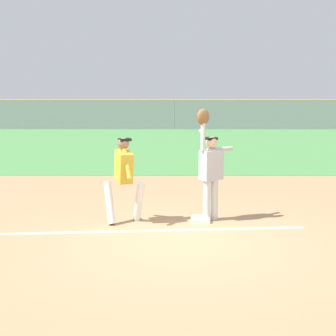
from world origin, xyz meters
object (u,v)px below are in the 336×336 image
at_px(first_base, 200,219).
at_px(fielder, 210,166).
at_px(parked_car_blue, 226,117).
at_px(baseball, 201,131).
at_px(parked_car_green, 160,117).
at_px(runner, 124,174).
at_px(parked_car_black, 91,117).

bearing_deg(first_base, fielder, 19.06).
bearing_deg(fielder, parked_car_blue, -41.47).
xyz_separation_m(baseball, parked_car_green, (-1.45, 25.47, -1.15)).
relative_size(first_base, baseball, 5.14).
bearing_deg(parked_car_green, baseball, -84.94).
bearing_deg(baseball, runner, -170.99).
distance_m(baseball, parked_car_green, 25.54).
height_order(fielder, parked_car_blue, fielder).
height_order(first_base, parked_car_blue, parked_car_blue).
bearing_deg(parked_car_blue, parked_car_black, -178.57).
distance_m(parked_car_green, parked_car_blue, 5.10).
height_order(baseball, parked_car_blue, baseball).
bearing_deg(baseball, parked_car_blue, 81.89).
bearing_deg(parked_car_black, runner, -72.11).
height_order(first_base, baseball, baseball).
bearing_deg(parked_car_black, parked_car_green, 11.31).
bearing_deg(first_base, parked_car_blue, 81.94).
xyz_separation_m(fielder, runner, (-1.73, -0.19, -0.12)).
distance_m(first_base, runner, 1.81).
relative_size(runner, parked_car_black, 0.37).
relative_size(fielder, runner, 1.33).
relative_size(first_base, parked_car_black, 0.08).
xyz_separation_m(runner, baseball, (1.53, 0.24, 0.83)).
xyz_separation_m(first_base, fielder, (0.20, 0.07, 1.08)).
distance_m(parked_car_black, parked_car_blue, 10.26).
distance_m(runner, parked_car_blue, 26.34).
bearing_deg(baseball, parked_car_green, 93.26).
height_order(runner, parked_car_blue, runner).
height_order(parked_car_black, parked_car_green, same).
height_order(baseball, parked_car_black, baseball).
bearing_deg(parked_car_green, first_base, -84.94).
distance_m(fielder, runner, 1.74).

